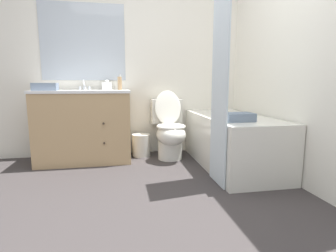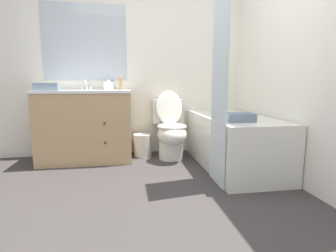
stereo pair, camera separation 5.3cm
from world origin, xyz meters
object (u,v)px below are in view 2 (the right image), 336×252
at_px(bathtub, 232,141).
at_px(soap_dispenser, 121,83).
at_px(toilet, 171,131).
at_px(hand_towel_folded, 47,87).
at_px(bath_towel_folded, 238,117).
at_px(tissue_box, 109,86).
at_px(wastebasket, 142,145).
at_px(vanity_cabinet, 86,125).
at_px(sink_faucet, 86,87).

bearing_deg(bathtub, soap_dispenser, 157.42).
height_order(toilet, hand_towel_folded, hand_towel_folded).
bearing_deg(bath_towel_folded, tissue_box, 139.36).
bearing_deg(bathtub, wastebasket, 149.53).
bearing_deg(wastebasket, hand_towel_folded, -168.25).
bearing_deg(vanity_cabinet, toilet, -3.42).
bearing_deg(sink_faucet, wastebasket, -7.87).
bearing_deg(sink_faucet, hand_towel_folded, -140.14).
bearing_deg(soap_dispenser, bath_towel_folded, -40.24).
xyz_separation_m(bathtub, tissue_box, (-1.39, 0.66, 0.61)).
bearing_deg(tissue_box, hand_towel_folded, -154.91).
relative_size(toilet, bath_towel_folded, 3.05).
xyz_separation_m(tissue_box, bath_towel_folded, (1.26, -1.08, -0.29)).
bearing_deg(toilet, bath_towel_folded, -59.07).
distance_m(vanity_cabinet, tissue_box, 0.57).
distance_m(toilet, bath_towel_folded, 1.02).
distance_m(vanity_cabinet, sink_faucet, 0.49).
distance_m(toilet, hand_towel_folded, 1.50).
xyz_separation_m(toilet, hand_towel_folded, (-1.40, -0.07, 0.54)).
bearing_deg(bath_towel_folded, bathtub, 73.00).
distance_m(bathtub, soap_dispenser, 1.48).
distance_m(sink_faucet, bathtub, 1.88).
xyz_separation_m(sink_faucet, toilet, (1.02, -0.25, -0.54)).
xyz_separation_m(toilet, wastebasket, (-0.34, 0.15, -0.21)).
distance_m(bathtub, bath_towel_folded, 0.54).
xyz_separation_m(tissue_box, hand_towel_folded, (-0.65, -0.30, -0.01)).
bearing_deg(vanity_cabinet, soap_dispenser, 3.54).
height_order(vanity_cabinet, sink_faucet, sink_faucet).
distance_m(wastebasket, soap_dispenser, 0.83).
bearing_deg(hand_towel_folded, sink_faucet, 39.86).
distance_m(sink_faucet, toilet, 1.18).
distance_m(toilet, wastebasket, 0.43).
bearing_deg(hand_towel_folded, tissue_box, 25.09).
relative_size(tissue_box, hand_towel_folded, 0.52).
xyz_separation_m(vanity_cabinet, toilet, (1.02, -0.06, -0.08)).
bearing_deg(tissue_box, vanity_cabinet, -147.32).
relative_size(soap_dispenser, hand_towel_folded, 0.74).
bearing_deg(soap_dispenser, hand_towel_folded, -169.09).
relative_size(vanity_cabinet, tissue_box, 8.24).
relative_size(sink_faucet, bathtub, 0.09).
relative_size(vanity_cabinet, toilet, 1.29).
relative_size(toilet, tissue_box, 6.38).
relative_size(vanity_cabinet, bathtub, 0.72).
height_order(tissue_box, bath_towel_folded, tissue_box).
xyz_separation_m(vanity_cabinet, hand_towel_folded, (-0.38, -0.13, 0.46)).
bearing_deg(soap_dispenser, toilet, -8.40).
distance_m(sink_faucet, hand_towel_folded, 0.49).
distance_m(bathtub, wastebasket, 1.14).
relative_size(toilet, wastebasket, 2.95).
xyz_separation_m(toilet, bath_towel_folded, (0.51, -0.84, 0.26)).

